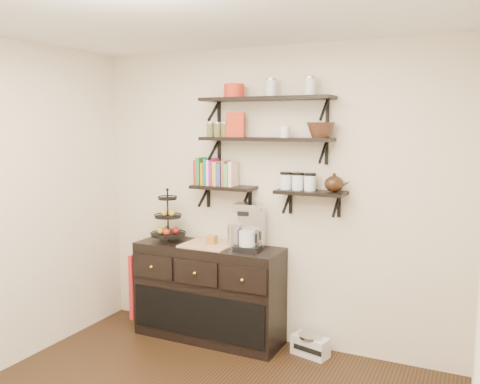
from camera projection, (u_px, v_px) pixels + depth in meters
name	position (u px, v px, depth m)	size (l,w,h in m)	color
ceiling	(157.00, 3.00, 2.89)	(3.50, 3.50, 0.02)	white
back_wall	(271.00, 197.00, 4.64)	(3.50, 0.02, 2.70)	silver
shelf_top	(266.00, 99.00, 4.40)	(1.20, 0.27, 0.23)	black
shelf_mid	(265.00, 139.00, 4.45)	(1.20, 0.27, 0.23)	black
shelf_low_left	(224.00, 188.00, 4.70)	(0.60, 0.25, 0.23)	black
shelf_low_right	(311.00, 193.00, 4.34)	(0.60, 0.25, 0.23)	black
cookbooks	(217.00, 173.00, 4.71)	(0.40, 0.15, 0.26)	red
glass_canisters	(298.00, 182.00, 4.38)	(0.32, 0.10, 0.13)	silver
sideboard	(209.00, 292.00, 4.77)	(1.40, 0.50, 0.92)	black
fruit_stand	(168.00, 223.00, 4.88)	(0.33, 0.33, 0.49)	black
candle	(212.00, 240.00, 4.68)	(0.08, 0.08, 0.08)	#A06425
coffee_maker	(249.00, 227.00, 4.53)	(0.25, 0.24, 0.42)	black
thermal_carafe	(234.00, 237.00, 4.56)	(0.11, 0.11, 0.22)	silver
apron	(139.00, 284.00, 4.99)	(0.04, 0.27, 0.63)	#AF1E12
radio	(310.00, 345.00, 4.44)	(0.35, 0.26, 0.19)	silver
recipe_box	(235.00, 125.00, 4.55)	(0.16, 0.06, 0.22)	red
walnut_bowl	(321.00, 130.00, 4.22)	(0.24, 0.24, 0.13)	black
ramekins	(285.00, 132.00, 4.36)	(0.09, 0.09, 0.10)	white
teapot	(334.00, 182.00, 4.24)	(0.22, 0.16, 0.16)	black
red_pot	(234.00, 91.00, 4.52)	(0.18, 0.18, 0.12)	red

